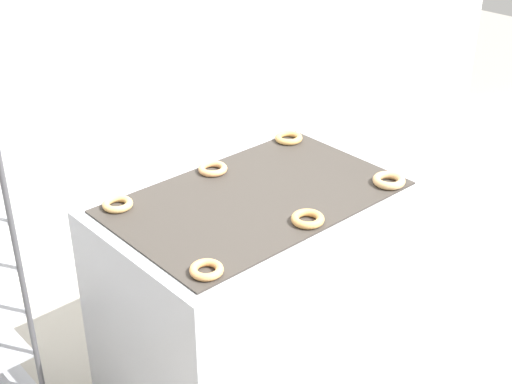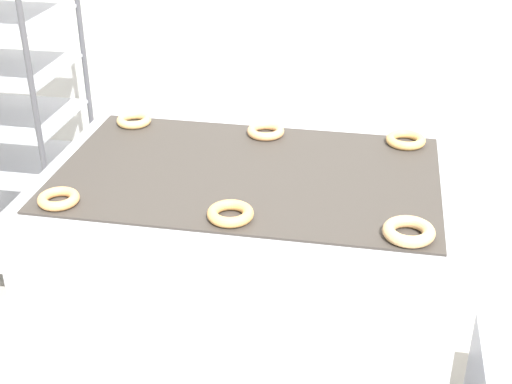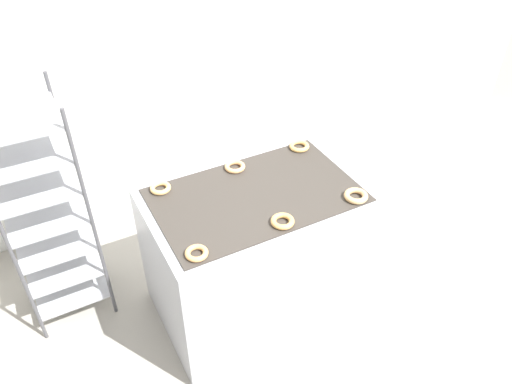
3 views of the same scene
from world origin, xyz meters
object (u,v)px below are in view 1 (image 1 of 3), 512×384
(donut_far_left, at_px, (118,204))
(donut_far_right, at_px, (289,138))
(donut_far_center, at_px, (213,169))
(glaze_bin, at_px, (392,265))
(fryer_machine, at_px, (256,288))
(donut_near_center, at_px, (308,219))
(donut_near_right, at_px, (389,180))
(donut_near_left, at_px, (206,270))

(donut_far_left, bearing_deg, donut_far_right, 0.21)
(donut_far_center, xyz_separation_m, donut_far_right, (0.50, 0.01, 0.00))
(donut_far_left, xyz_separation_m, donut_far_right, (1.01, 0.00, 0.00))
(glaze_bin, distance_m, donut_far_left, 1.71)
(fryer_machine, bearing_deg, donut_far_center, 88.80)
(donut_far_center, bearing_deg, glaze_bin, -21.51)
(donut_far_right, bearing_deg, donut_far_left, -179.79)
(fryer_machine, relative_size, donut_near_center, 9.85)
(fryer_machine, xyz_separation_m, donut_far_left, (-0.50, 0.32, 0.51))
(donut_near_right, bearing_deg, fryer_machine, 148.80)
(donut_near_center, height_order, donut_near_right, donut_near_right)
(fryer_machine, distance_m, donut_near_center, 0.59)
(donut_near_right, bearing_deg, glaze_bin, 28.79)
(donut_near_left, height_order, donut_far_center, same)
(donut_far_left, bearing_deg, donut_near_left, -91.80)
(fryer_machine, bearing_deg, donut_far_right, 32.24)
(donut_far_left, distance_m, donut_far_center, 0.51)
(donut_near_center, relative_size, donut_far_right, 0.98)
(donut_near_left, height_order, donut_near_right, donut_near_right)
(donut_near_left, xyz_separation_m, donut_far_left, (0.02, 0.63, 0.00))
(glaze_bin, distance_m, donut_near_center, 1.26)
(glaze_bin, bearing_deg, donut_near_left, -170.73)
(donut_far_right, bearing_deg, donut_near_left, -148.45)
(fryer_machine, distance_m, donut_near_right, 0.79)
(donut_near_right, bearing_deg, donut_far_left, 148.23)
(fryer_machine, bearing_deg, donut_near_center, -88.36)
(donut_near_left, distance_m, donut_far_right, 1.21)
(fryer_machine, xyz_separation_m, donut_far_center, (0.01, 0.31, 0.51))
(donut_near_left, bearing_deg, donut_near_center, 0.70)
(donut_near_center, xyz_separation_m, donut_far_left, (-0.51, 0.62, -0.00))
(donut_near_left, bearing_deg, donut_far_right, 31.55)
(donut_near_center, distance_m, donut_far_right, 0.80)
(donut_near_left, bearing_deg, fryer_machine, 30.86)
(donut_far_left, bearing_deg, donut_far_center, -1.09)
(glaze_bin, height_order, donut_near_center, donut_near_center)
(glaze_bin, relative_size, donut_near_right, 2.97)
(donut_near_left, distance_m, donut_far_left, 0.63)
(glaze_bin, bearing_deg, donut_far_right, 139.29)
(fryer_machine, relative_size, donut_near_left, 10.72)
(donut_near_center, xyz_separation_m, donut_near_right, (0.51, -0.01, 0.00))
(donut_near_right, bearing_deg, donut_near_center, 178.99)
(fryer_machine, xyz_separation_m, donut_near_center, (0.01, -0.30, 0.51))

